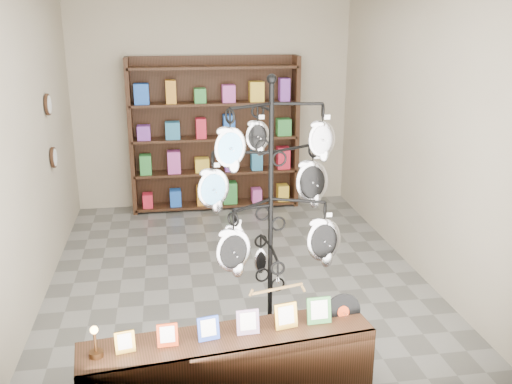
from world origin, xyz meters
The scene contains 6 objects.
ground centered at (0.00, 0.00, 0.00)m, with size 5.00×5.00×0.00m, color slate.
room_envelope centered at (0.00, 0.00, 1.85)m, with size 5.00×5.00×5.00m.
display_tree centered at (0.10, -1.55, 1.35)m, with size 1.19×1.12×2.33m.
front_shelf centered at (-0.33, -2.16, 0.27)m, with size 2.18×0.69×0.76m.
back_shelving centered at (0.00, 2.30, 1.03)m, with size 2.42×0.36×2.20m.
wall_clocks centered at (-1.97, 0.80, 1.50)m, with size 0.03×0.24×0.84m.
Camera 1 is at (-0.71, -5.77, 2.75)m, focal length 40.00 mm.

